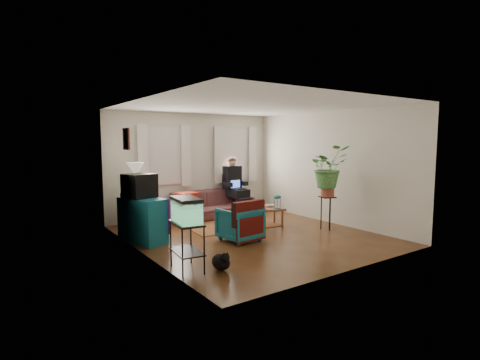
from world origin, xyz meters
TOP-DOWN VIEW (x-y plane):
  - floor at (0.00, 0.00)m, footprint 4.50×5.00m
  - ceiling at (0.00, 0.00)m, footprint 4.50×5.00m
  - wall_back at (0.00, 2.50)m, footprint 4.50×0.01m
  - wall_front at (0.00, -2.50)m, footprint 4.50×0.01m
  - wall_left at (-2.25, 0.00)m, footprint 0.01×5.00m
  - wall_right at (2.25, 0.00)m, footprint 0.01×5.00m
  - window_left at (-0.80, 2.48)m, footprint 1.08×0.04m
  - window_right at (1.25, 2.48)m, footprint 1.08×0.04m
  - curtains_left at (-0.80, 2.40)m, footprint 1.36×0.06m
  - curtains_right at (1.25, 2.40)m, footprint 1.36×0.06m
  - picture_frame at (-2.21, 0.85)m, footprint 0.04×0.32m
  - area_rug at (0.18, 1.14)m, footprint 2.13×1.77m
  - sofa at (0.20, 2.05)m, footprint 2.35×1.11m
  - seated_person at (1.02, 2.13)m, footprint 0.63×0.75m
  - side_table at (-1.65, 2.08)m, footprint 0.57×0.57m
  - table_lamp at (-1.65, 2.08)m, footprint 0.43×0.43m
  - dresser at (-1.99, 0.75)m, footprint 0.73×1.04m
  - crt_tv at (-2.00, 0.85)m, footprint 0.63×0.60m
  - aquarium_stand at (-2.00, -1.12)m, footprint 0.44×0.69m
  - aquarium at (-2.00, -1.12)m, footprint 0.40×0.63m
  - black_cat at (-1.59, -1.41)m, footprint 0.28×0.39m
  - armchair at (-0.41, -0.18)m, footprint 0.76×0.72m
  - serape_throw at (-0.38, -0.45)m, footprint 0.73×0.24m
  - coffee_table at (0.61, 0.50)m, footprint 1.14×0.81m
  - cup_a at (0.36, 0.47)m, footprint 0.14×0.14m
  - cup_b at (0.61, 0.32)m, footprint 0.11×0.11m
  - bowl at (0.91, 0.52)m, footprint 0.25×0.25m
  - snack_tray at (0.38, 0.71)m, footprint 0.39×0.39m
  - birdcage at (0.92, 0.27)m, footprint 0.21×0.21m
  - plant_stand at (1.65, -0.52)m, footprint 0.38×0.38m
  - potted_plant at (1.65, -0.52)m, footprint 0.99×0.91m

SIDE VIEW (x-z plane):
  - floor at x=0.00m, z-range -0.01..0.01m
  - area_rug at x=0.18m, z-range 0.00..0.01m
  - black_cat at x=-1.59m, z-range 0.00..0.31m
  - coffee_table at x=0.61m, z-range 0.00..0.43m
  - armchair at x=-0.41m, z-range 0.00..0.71m
  - aquarium_stand at x=-2.00m, z-range 0.00..0.72m
  - plant_stand at x=1.65m, z-range 0.00..0.72m
  - side_table at x=-1.65m, z-range 0.00..0.76m
  - dresser at x=-1.99m, z-range 0.00..0.85m
  - snack_tray at x=0.38m, z-range 0.43..0.46m
  - sofa at x=0.20m, z-range 0.00..0.89m
  - bowl at x=0.91m, z-range 0.43..0.48m
  - cup_b at x=0.61m, z-range 0.43..0.51m
  - cup_a at x=0.36m, z-range 0.43..0.52m
  - serape_throw at x=-0.38m, z-range 0.21..0.80m
  - birdcage at x=0.92m, z-range 0.43..0.72m
  - seated_person at x=1.02m, z-range 0.00..1.36m
  - aquarium at x=-2.00m, z-range 0.72..1.10m
  - crt_tv at x=-2.00m, z-range 0.85..1.30m
  - table_lamp at x=-1.65m, z-range 0.74..1.43m
  - potted_plant at x=1.65m, z-range 0.76..1.68m
  - wall_back at x=0.00m, z-range 0.00..2.60m
  - wall_front at x=0.00m, z-range 0.00..2.60m
  - wall_left at x=-2.25m, z-range 0.00..2.60m
  - wall_right at x=2.25m, z-range 0.00..2.60m
  - curtains_left at x=-0.80m, z-range 0.80..2.30m
  - curtains_right at x=1.25m, z-range 0.80..2.30m
  - window_left at x=-0.80m, z-range 0.86..2.24m
  - window_right at x=1.25m, z-range 0.86..2.24m
  - picture_frame at x=-2.21m, z-range 1.75..2.15m
  - ceiling at x=0.00m, z-range 2.60..2.60m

